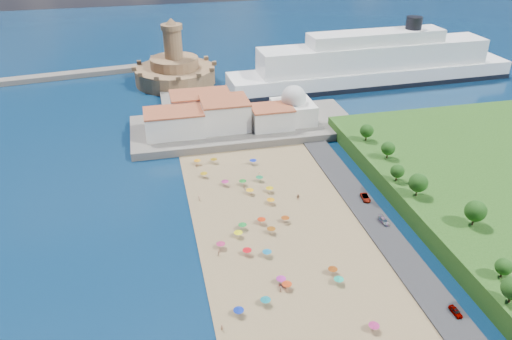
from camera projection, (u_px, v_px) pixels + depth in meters
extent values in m
plane|color=#071938|center=(262.00, 239.00, 138.91)|extent=(700.00, 700.00, 0.00)
cube|color=#59544C|center=(244.00, 127.00, 202.42)|extent=(90.00, 36.00, 3.00)
cube|color=#59544C|center=(181.00, 101.00, 228.11)|extent=(18.00, 70.00, 2.40)
cube|color=silver|center=(174.00, 123.00, 190.62)|extent=(22.00, 14.00, 9.00)
cube|color=silver|center=(225.00, 114.00, 195.76)|extent=(18.00, 16.00, 11.00)
cube|color=silver|center=(272.00, 118.00, 196.60)|extent=(16.00, 12.00, 8.00)
cube|color=silver|center=(201.00, 106.00, 204.67)|extent=(24.00, 14.00, 10.00)
cube|color=silver|center=(293.00, 112.00, 201.97)|extent=(16.00, 16.00, 8.00)
sphere|color=silver|center=(294.00, 98.00, 199.07)|extent=(10.00, 10.00, 10.00)
cylinder|color=silver|center=(294.00, 89.00, 197.23)|extent=(1.20, 1.20, 1.60)
cylinder|color=#9C764E|center=(175.00, 75.00, 252.35)|extent=(40.00, 40.00, 8.00)
cylinder|color=#9C764E|center=(174.00, 63.00, 249.21)|extent=(24.00, 24.00, 5.00)
cylinder|color=#9C764E|center=(173.00, 44.00, 244.61)|extent=(9.00, 9.00, 14.00)
cylinder|color=#9C764E|center=(171.00, 27.00, 240.65)|extent=(10.40, 10.40, 2.40)
cone|color=#9C764E|center=(171.00, 21.00, 239.34)|extent=(6.00, 6.00, 3.00)
cube|color=black|center=(371.00, 81.00, 252.72)|extent=(147.93, 27.12, 2.37)
cube|color=white|center=(372.00, 75.00, 251.17)|extent=(146.92, 26.68, 8.77)
cube|color=white|center=(374.00, 55.00, 246.22)|extent=(117.55, 21.73, 11.70)
cube|color=white|center=(376.00, 37.00, 241.98)|extent=(68.69, 16.09, 5.85)
cylinder|color=black|center=(414.00, 23.00, 243.56)|extent=(7.80, 7.80, 5.85)
cylinder|color=gray|center=(238.00, 234.00, 138.72)|extent=(0.07, 0.07, 2.00)
cone|color=yellow|center=(238.00, 232.00, 138.29)|extent=(2.50, 2.50, 0.60)
cylinder|color=gray|center=(285.00, 219.00, 145.04)|extent=(0.07, 0.07, 2.00)
cone|color=#8C390C|center=(285.00, 217.00, 144.60)|extent=(2.50, 2.50, 0.60)
cylinder|color=gray|center=(204.00, 175.00, 168.09)|extent=(0.07, 0.07, 2.00)
cone|color=#9F7B0E|center=(204.00, 173.00, 167.65)|extent=(2.50, 2.50, 0.60)
cylinder|color=gray|center=(225.00, 183.00, 163.35)|extent=(0.07, 0.07, 2.00)
cone|color=#A02265|center=(225.00, 181.00, 162.91)|extent=(2.50, 2.50, 0.60)
cylinder|color=gray|center=(374.00, 327.00, 108.85)|extent=(0.07, 0.07, 2.00)
cone|color=#AC2465|center=(374.00, 324.00, 108.42)|extent=(2.50, 2.50, 0.60)
cylinder|color=gray|center=(214.00, 161.00, 177.06)|extent=(0.07, 0.07, 2.00)
cone|color=#89650C|center=(214.00, 159.00, 176.62)|extent=(2.50, 2.50, 0.60)
cylinder|color=gray|center=(197.00, 162.00, 176.27)|extent=(0.07, 0.07, 2.00)
cone|color=orange|center=(197.00, 160.00, 175.84)|extent=(2.50, 2.50, 0.60)
cylinder|color=gray|center=(247.00, 252.00, 131.85)|extent=(0.07, 0.07, 2.00)
cone|color=red|center=(247.00, 249.00, 131.41)|extent=(2.50, 2.50, 0.60)
cylinder|color=gray|center=(239.00, 312.00, 112.84)|extent=(0.07, 0.07, 2.00)
cone|color=#0B2393|center=(239.00, 309.00, 112.40)|extent=(2.50, 2.50, 0.60)
cylinder|color=gray|center=(287.00, 286.00, 120.41)|extent=(0.07, 0.07, 2.00)
cone|color=#C2370F|center=(287.00, 283.00, 119.98)|extent=(2.50, 2.50, 0.60)
cylinder|color=gray|center=(269.00, 190.00, 159.68)|extent=(0.07, 0.07, 2.00)
cone|color=gold|center=(270.00, 187.00, 159.25)|extent=(2.50, 2.50, 0.60)
cylinder|color=gray|center=(250.00, 192.00, 158.66)|extent=(0.07, 0.07, 2.00)
cone|color=#F9A90D|center=(250.00, 189.00, 158.23)|extent=(2.50, 2.50, 0.60)
cylinder|color=gray|center=(221.00, 246.00, 134.24)|extent=(0.07, 0.07, 2.00)
cone|color=#AF2558|center=(221.00, 243.00, 133.81)|extent=(2.50, 2.50, 0.60)
cylinder|color=gray|center=(339.00, 281.00, 121.93)|extent=(0.07, 0.07, 2.00)
cone|color=#119D7B|center=(339.00, 278.00, 121.49)|extent=(2.50, 2.50, 0.60)
cylinder|color=gray|center=(281.00, 280.00, 122.08)|extent=(0.07, 0.07, 2.00)
cone|color=#A8248E|center=(281.00, 278.00, 121.64)|extent=(2.50, 2.50, 0.60)
cylinder|color=gray|center=(267.00, 253.00, 131.29)|extent=(0.07, 0.07, 2.00)
cone|color=#116D9C|center=(267.00, 251.00, 130.85)|extent=(2.50, 2.50, 0.60)
cylinder|color=gray|center=(271.00, 230.00, 140.30)|extent=(0.07, 0.07, 2.00)
cone|color=#83450B|center=(271.00, 228.00, 139.86)|extent=(2.50, 2.50, 0.60)
cylinder|color=gray|center=(333.00, 271.00, 125.22)|extent=(0.07, 0.07, 2.00)
cone|color=#7E340B|center=(333.00, 268.00, 124.79)|extent=(2.50, 2.50, 0.60)
cylinder|color=gray|center=(261.00, 221.00, 144.35)|extent=(0.07, 0.07, 2.00)
cone|color=red|center=(261.00, 218.00, 143.91)|extent=(2.50, 2.50, 0.60)
cylinder|color=gray|center=(243.00, 182.00, 163.68)|extent=(0.07, 0.07, 2.00)
cone|color=#157721|center=(243.00, 180.00, 163.25)|extent=(2.50, 2.50, 0.60)
cylinder|color=gray|center=(266.00, 302.00, 115.75)|extent=(0.07, 0.07, 2.00)
cone|color=#0E7180|center=(266.00, 299.00, 115.31)|extent=(2.50, 2.50, 0.60)
cylinder|color=gray|center=(242.00, 226.00, 142.00)|extent=(0.07, 0.07, 2.00)
cone|color=#17832D|center=(242.00, 224.00, 141.56)|extent=(2.50, 2.50, 0.60)
cylinder|color=gray|center=(271.00, 201.00, 153.61)|extent=(0.07, 0.07, 2.00)
cone|color=orange|center=(271.00, 199.00, 153.18)|extent=(2.50, 2.50, 0.60)
cylinder|color=gray|center=(253.00, 162.00, 176.34)|extent=(0.07, 0.07, 2.00)
cone|color=#0E24B9|center=(253.00, 160.00, 175.90)|extent=(2.50, 2.50, 0.60)
cylinder|color=gray|center=(259.00, 179.00, 165.83)|extent=(0.07, 0.07, 2.00)
cone|color=#157842|center=(259.00, 176.00, 165.40)|extent=(2.50, 2.50, 0.60)
imported|color=tan|center=(196.00, 166.00, 173.71)|extent=(1.19, 0.84, 1.87)
imported|color=tan|center=(260.00, 174.00, 168.86)|extent=(1.12, 1.32, 1.77)
imported|color=tan|center=(298.00, 197.00, 156.10)|extent=(1.80, 0.75, 1.88)
imported|color=tan|center=(281.00, 289.00, 119.67)|extent=(0.70, 0.89, 1.61)
imported|color=tan|center=(222.00, 328.00, 108.86)|extent=(0.71, 0.50, 1.85)
imported|color=tan|center=(219.00, 254.00, 131.34)|extent=(0.98, 0.83, 1.78)
imported|color=tan|center=(244.00, 187.00, 161.59)|extent=(0.91, 0.73, 1.77)
imported|color=tan|center=(199.00, 198.00, 155.42)|extent=(0.94, 1.33, 1.88)
imported|color=gray|center=(366.00, 197.00, 155.27)|extent=(2.97, 5.42, 1.44)
imported|color=gray|center=(456.00, 311.00, 112.84)|extent=(1.75, 3.98, 1.33)
imported|color=gray|center=(384.00, 221.00, 144.24)|extent=(2.20, 4.59, 1.29)
cylinder|color=#382314|center=(510.00, 297.00, 108.25)|extent=(0.50, 0.50, 2.85)
cylinder|color=#382314|center=(502.00, 273.00, 115.59)|extent=(0.50, 0.50, 2.21)
sphere|color=#14380F|center=(504.00, 267.00, 114.63)|extent=(3.98, 3.98, 3.98)
cylinder|color=#382314|center=(473.00, 220.00, 133.72)|extent=(0.50, 0.50, 3.21)
sphere|color=#14380F|center=(476.00, 211.00, 132.32)|extent=(5.78, 5.78, 5.78)
cylinder|color=#382314|center=(417.00, 191.00, 146.86)|extent=(0.50, 0.50, 3.13)
sphere|color=#14380F|center=(418.00, 183.00, 145.50)|extent=(5.64, 5.64, 5.64)
cylinder|color=#382314|center=(396.00, 177.00, 154.80)|extent=(0.50, 0.50, 2.40)
sphere|color=#14380F|center=(397.00, 171.00, 153.76)|extent=(4.32, 4.32, 4.32)
cylinder|color=#382314|center=(387.00, 155.00, 168.03)|extent=(0.50, 0.50, 2.61)
sphere|color=#14380F|center=(388.00, 148.00, 166.89)|extent=(4.70, 4.70, 4.70)
cylinder|color=#382314|center=(366.00, 137.00, 180.15)|extent=(0.50, 0.50, 2.72)
sphere|color=#14380F|center=(367.00, 131.00, 178.97)|extent=(4.90, 4.90, 4.90)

